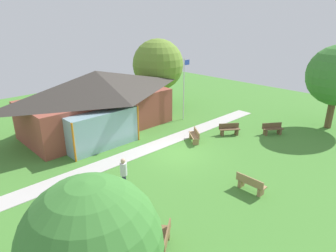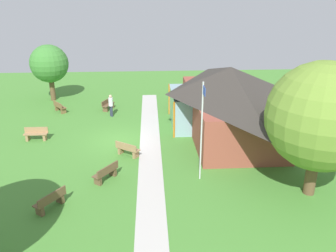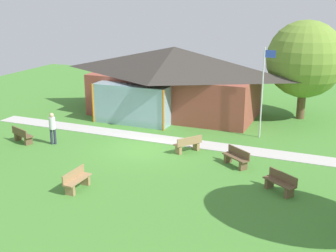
{
  "view_description": "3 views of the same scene",
  "coord_description": "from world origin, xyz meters",
  "px_view_note": "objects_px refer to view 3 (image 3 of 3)",
  "views": [
    {
      "loc": [
        -12.15,
        -11.79,
        8.15
      ],
      "look_at": [
        0.64,
        1.42,
        1.32
      ],
      "focal_mm": 31.52,
      "sensor_mm": 36.0,
      "label": 1
    },
    {
      "loc": [
        20.25,
        1.71,
        8.69
      ],
      "look_at": [
        0.25,
        2.97,
        1.03
      ],
      "focal_mm": 36.03,
      "sensor_mm": 36.0,
      "label": 2
    },
    {
      "loc": [
        9.53,
        -19.82,
        7.9
      ],
      "look_at": [
        0.84,
        1.31,
        0.99
      ],
      "focal_mm": 47.57,
      "sensor_mm": 36.0,
      "label": 3
    }
  ],
  "objects_px": {
    "flagpole": "(263,88)",
    "bench_lawn_far_right": "(280,183)",
    "pavilion": "(172,80)",
    "tree_behind_pavilion_right": "(305,59)",
    "bench_front_center": "(77,181)",
    "bench_mid_left": "(22,136)",
    "bench_mid_right": "(236,158)",
    "visitor_strolling_lawn": "(52,126)",
    "bench_rear_near_path": "(188,144)"
  },
  "relations": [
    {
      "from": "bench_mid_right",
      "to": "bench_rear_near_path",
      "type": "bearing_deg",
      "value": 17.37
    },
    {
      "from": "flagpole",
      "to": "bench_mid_left",
      "type": "xyz_separation_m",
      "value": [
        -11.82,
        -5.86,
        -2.42
      ]
    },
    {
      "from": "pavilion",
      "to": "visitor_strolling_lawn",
      "type": "bearing_deg",
      "value": -114.23
    },
    {
      "from": "bench_front_center",
      "to": "bench_mid_left",
      "type": "xyz_separation_m",
      "value": [
        -6.12,
        3.98,
        0.0
      ]
    },
    {
      "from": "bench_front_center",
      "to": "bench_mid_left",
      "type": "height_order",
      "value": "same"
    },
    {
      "from": "bench_mid_right",
      "to": "tree_behind_pavilion_right",
      "type": "relative_size",
      "value": 0.23
    },
    {
      "from": "pavilion",
      "to": "bench_mid_right",
      "type": "bearing_deg",
      "value": -50.08
    },
    {
      "from": "bench_rear_near_path",
      "to": "pavilion",
      "type": "bearing_deg",
      "value": 63.78
    },
    {
      "from": "pavilion",
      "to": "bench_mid_right",
      "type": "distance_m",
      "value": 9.93
    },
    {
      "from": "flagpole",
      "to": "bench_front_center",
      "type": "distance_m",
      "value": 11.63
    },
    {
      "from": "pavilion",
      "to": "tree_behind_pavilion_right",
      "type": "height_order",
      "value": "tree_behind_pavilion_right"
    },
    {
      "from": "bench_mid_left",
      "to": "flagpole",
      "type": "bearing_deg",
      "value": 47.89
    },
    {
      "from": "bench_mid_right",
      "to": "bench_mid_left",
      "type": "bearing_deg",
      "value": 41.61
    },
    {
      "from": "pavilion",
      "to": "tree_behind_pavilion_right",
      "type": "bearing_deg",
      "value": 15.48
    },
    {
      "from": "bench_mid_left",
      "to": "visitor_strolling_lawn",
      "type": "bearing_deg",
      "value": 36.07
    },
    {
      "from": "flagpole",
      "to": "bench_mid_right",
      "type": "relative_size",
      "value": 3.45
    },
    {
      "from": "bench_lawn_far_right",
      "to": "bench_mid_left",
      "type": "height_order",
      "value": "same"
    },
    {
      "from": "bench_front_center",
      "to": "tree_behind_pavilion_right",
      "type": "distance_m",
      "value": 16.86
    },
    {
      "from": "pavilion",
      "to": "visitor_strolling_lawn",
      "type": "distance_m",
      "value": 9.01
    },
    {
      "from": "bench_mid_right",
      "to": "bench_front_center",
      "type": "bearing_deg",
      "value": 78.97
    },
    {
      "from": "bench_rear_near_path",
      "to": "tree_behind_pavilion_right",
      "type": "xyz_separation_m",
      "value": [
        4.59,
        8.76,
        3.44
      ]
    },
    {
      "from": "bench_lawn_far_right",
      "to": "tree_behind_pavilion_right",
      "type": "relative_size",
      "value": 0.24
    },
    {
      "from": "flagpole",
      "to": "bench_lawn_far_right",
      "type": "height_order",
      "value": "flagpole"
    },
    {
      "from": "flagpole",
      "to": "bench_mid_left",
      "type": "bearing_deg",
      "value": -153.61
    },
    {
      "from": "bench_mid_right",
      "to": "tree_behind_pavilion_right",
      "type": "height_order",
      "value": "tree_behind_pavilion_right"
    },
    {
      "from": "flagpole",
      "to": "bench_rear_near_path",
      "type": "relative_size",
      "value": 3.44
    },
    {
      "from": "bench_mid_right",
      "to": "tree_behind_pavilion_right",
      "type": "xyz_separation_m",
      "value": [
        1.82,
        9.7,
        3.44
      ]
    },
    {
      "from": "bench_rear_near_path",
      "to": "bench_mid_right",
      "type": "relative_size",
      "value": 1.0
    },
    {
      "from": "bench_mid_left",
      "to": "bench_mid_right",
      "type": "bearing_deg",
      "value": 26.95
    },
    {
      "from": "bench_mid_left",
      "to": "visitor_strolling_lawn",
      "type": "relative_size",
      "value": 0.89
    },
    {
      "from": "flagpole",
      "to": "bench_lawn_far_right",
      "type": "relative_size",
      "value": 3.43
    },
    {
      "from": "flagpole",
      "to": "bench_rear_near_path",
      "type": "xyz_separation_m",
      "value": [
        -2.96,
        -3.81,
        -2.42
      ]
    },
    {
      "from": "pavilion",
      "to": "flagpole",
      "type": "distance_m",
      "value": 7.01
    },
    {
      "from": "bench_front_center",
      "to": "tree_behind_pavilion_right",
      "type": "relative_size",
      "value": 0.24
    },
    {
      "from": "bench_rear_near_path",
      "to": "bench_mid_right",
      "type": "xyz_separation_m",
      "value": [
        2.76,
        -0.94,
        0.0
      ]
    },
    {
      "from": "pavilion",
      "to": "bench_lawn_far_right",
      "type": "xyz_separation_m",
      "value": [
        8.61,
        -9.61,
        -1.94
      ]
    },
    {
      "from": "bench_front_center",
      "to": "tree_behind_pavilion_right",
      "type": "xyz_separation_m",
      "value": [
        7.32,
        14.79,
        3.44
      ]
    },
    {
      "from": "bench_rear_near_path",
      "to": "bench_lawn_far_right",
      "type": "bearing_deg",
      "value": -85.4
    },
    {
      "from": "bench_mid_right",
      "to": "bench_lawn_far_right",
      "type": "bearing_deg",
      "value": 173.86
    },
    {
      "from": "flagpole",
      "to": "bench_rear_near_path",
      "type": "distance_m",
      "value": 5.4
    },
    {
      "from": "bench_front_center",
      "to": "bench_mid_left",
      "type": "bearing_deg",
      "value": -122.17
    },
    {
      "from": "pavilion",
      "to": "flagpole",
      "type": "bearing_deg",
      "value": -22.83
    },
    {
      "from": "bench_mid_left",
      "to": "visitor_strolling_lawn",
      "type": "xyz_separation_m",
      "value": [
        1.71,
        0.45,
        0.62
      ]
    },
    {
      "from": "tree_behind_pavilion_right",
      "to": "flagpole",
      "type": "bearing_deg",
      "value": -108.2
    },
    {
      "from": "bench_lawn_far_right",
      "to": "bench_front_center",
      "type": "relative_size",
      "value": 0.98
    },
    {
      "from": "bench_lawn_far_right",
      "to": "bench_front_center",
      "type": "distance_m",
      "value": 8.39
    },
    {
      "from": "flagpole",
      "to": "tree_behind_pavilion_right",
      "type": "distance_m",
      "value": 5.31
    },
    {
      "from": "flagpole",
      "to": "tree_behind_pavilion_right",
      "type": "xyz_separation_m",
      "value": [
        1.63,
        4.95,
        1.03
      ]
    },
    {
      "from": "bench_lawn_far_right",
      "to": "bench_rear_near_path",
      "type": "bearing_deg",
      "value": 4.09
    },
    {
      "from": "bench_lawn_far_right",
      "to": "bench_mid_right",
      "type": "relative_size",
      "value": 1.01
    }
  ]
}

